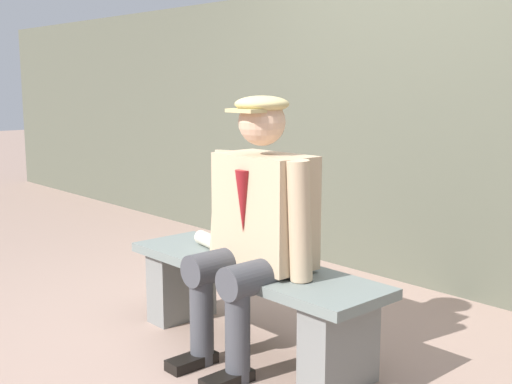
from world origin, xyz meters
name	(u,v)px	position (x,y,z in m)	size (l,w,h in m)	color
ground_plane	(250,348)	(0.00, 0.00, 0.00)	(30.00, 30.00, 0.00)	gray
bench	(250,294)	(0.00, 0.00, 0.28)	(1.45, 0.42, 0.43)	slate
seated_man	(256,219)	(-0.10, 0.06, 0.67)	(0.63, 0.59, 1.23)	tan
rolled_magazine	(214,242)	(0.32, -0.03, 0.47)	(0.07, 0.07, 0.30)	beige
stadium_wall	(437,134)	(0.00, -1.56, 0.96)	(12.00, 0.24, 1.93)	#535545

